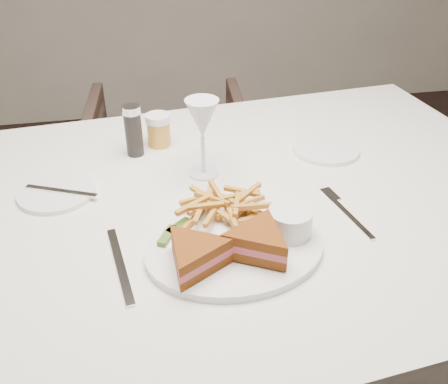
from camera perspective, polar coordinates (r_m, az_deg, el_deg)
table at (r=1.27m, az=-0.44°, el=-15.03°), size 1.52×1.09×0.75m
chair_far at (r=2.05m, az=-6.28°, el=3.43°), size 0.66×0.63×0.64m
table_setting at (r=0.95m, az=-0.75°, el=-1.20°), size 0.78×0.61×0.18m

